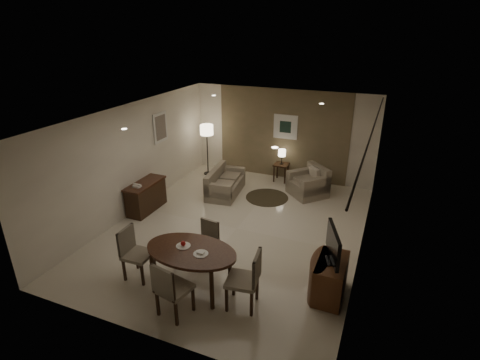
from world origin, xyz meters
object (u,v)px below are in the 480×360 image
at_px(chair_far, 204,245).
at_px(chair_right, 242,279).
at_px(dining_table, 192,269).
at_px(floor_lamp, 207,150).
at_px(armchair, 308,181).
at_px(sofa, 226,182).
at_px(chair_near, 174,288).
at_px(console_desk, 146,196).
at_px(chair_left, 138,254).
at_px(side_table, 281,172).
at_px(tv_cabinet, 331,278).

relative_size(chair_far, chair_right, 0.85).
height_order(dining_table, floor_lamp, floor_lamp).
height_order(chair_far, armchair, chair_far).
bearing_deg(chair_far, sofa, 115.23).
relative_size(sofa, floor_lamp, 0.94).
distance_m(sofa, armchair, 2.27).
relative_size(chair_near, chair_far, 1.14).
relative_size(console_desk, floor_lamp, 0.76).
bearing_deg(sofa, armchair, -77.23).
bearing_deg(dining_table, chair_near, -84.30).
bearing_deg(chair_far, chair_left, -131.22).
relative_size(console_desk, side_table, 2.23).
relative_size(tv_cabinet, side_table, 1.67).
xyz_separation_m(console_desk, dining_table, (2.57, -2.22, 0.02)).
bearing_deg(chair_left, chair_right, -91.05).
bearing_deg(sofa, tv_cabinet, -139.68).
xyz_separation_m(dining_table, chair_left, (-1.06, -0.12, 0.10)).
distance_m(chair_right, sofa, 4.55).
bearing_deg(chair_near, armchair, -88.53).
height_order(chair_near, floor_lamp, floor_lamp).
xyz_separation_m(console_desk, side_table, (2.60, 3.16, -0.11)).
xyz_separation_m(chair_left, armchair, (2.07, 4.79, -0.09)).
distance_m(tv_cabinet, sofa, 4.70).
distance_m(chair_near, chair_far, 1.40).
bearing_deg(dining_table, armchair, 77.87).
height_order(dining_table, side_table, dining_table).
distance_m(tv_cabinet, side_table, 5.20).
bearing_deg(armchair, chair_left, -69.93).
height_order(console_desk, armchair, armchair).
xyz_separation_m(chair_far, side_table, (0.15, 4.68, -0.17)).
bearing_deg(console_desk, sofa, 49.65).
xyz_separation_m(sofa, side_table, (1.17, 1.47, -0.08)).
bearing_deg(tv_cabinet, chair_near, -148.03).
distance_m(tv_cabinet, armchair, 4.17).
xyz_separation_m(dining_table, chair_right, (1.00, -0.10, 0.13)).
height_order(chair_near, sofa, chair_near).
height_order(armchair, floor_lamp, floor_lamp).
xyz_separation_m(dining_table, chair_far, (-0.12, 0.71, 0.05)).
bearing_deg(console_desk, chair_far, -31.71).
xyz_separation_m(tv_cabinet, chair_left, (-3.38, -0.84, 0.14)).
distance_m(dining_table, sofa, 4.07).
bearing_deg(chair_right, side_table, -177.72).
bearing_deg(floor_lamp, side_table, 8.52).
bearing_deg(tv_cabinet, console_desk, 162.95).
height_order(chair_left, chair_right, chair_right).
bearing_deg(chair_right, console_desk, -130.75).
bearing_deg(side_table, console_desk, -129.44).
bearing_deg(dining_table, chair_right, -5.51).
height_order(chair_far, chair_left, chair_left).
relative_size(console_desk, sofa, 0.80).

